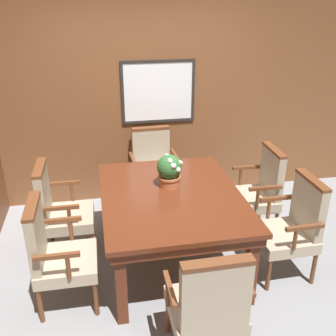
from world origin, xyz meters
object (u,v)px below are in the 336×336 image
Objects in this scene: chair_left_far at (59,208)px; chair_right_far at (259,189)px; potted_plant at (169,170)px; dining_table at (171,202)px; chair_head_near at (209,305)px; chair_head_far at (153,166)px; chair_left_near at (55,252)px; chair_right_near at (293,225)px.

chair_left_far is 1.00× the size of chair_right_far.
potted_plant is (1.10, -0.20, 0.41)m from chair_left_far.
dining_table is 1.67× the size of chair_head_near.
chair_right_far is at bearing -41.47° from chair_head_far.
chair_left_far is 1.00× the size of chair_head_far.
chair_right_far and chair_head_far have the same top height.
chair_left_far is 1.93m from chair_head_near.
chair_left_far is at bearing 169.62° from potted_plant.
chair_left_far is at bearing 160.96° from dining_table.
chair_head_near is (0.03, -1.21, -0.16)m from dining_table.
chair_head_far is (1.08, 1.61, 0.00)m from chair_left_near.
dining_table is 1.15m from chair_right_far.
chair_right_far is 1.00× the size of chair_left_near.
potted_plant is at bearing 83.82° from dining_table.
chair_right_near is 3.08× the size of potted_plant.
potted_plant reaches higher than chair_head_near.
chair_head_far is at bearing -127.32° from chair_right_far.
chair_left_far is 1.00× the size of chair_head_near.
chair_right_near is (1.06, 0.84, 0.00)m from chair_head_near.
dining_table is at bearing -89.10° from chair_head_near.
chair_head_far is 3.08× the size of potted_plant.
chair_head_far is at bearing -147.07° from chair_right_near.
chair_right_near and chair_head_far have the same top height.
chair_left_near is at bearing -160.38° from dining_table.
chair_head_far is at bearing -33.32° from chair_left_near.
chair_head_near is (-1.04, -1.60, 0.00)m from chair_right_far.
chair_right_far is 1.91m from chair_head_near.
chair_left_far is 3.08× the size of potted_plant.
chair_left_far and chair_head_far have the same top height.
chair_head_near is 1.44m from potted_plant.
chair_left_far is 2.29m from chair_right_near.
chair_right_far is 1.00× the size of chair_head_near.
chair_head_far is at bearing 89.05° from dining_table.
chair_head_near is (1.11, -1.58, 0.00)m from chair_left_far.
chair_right_far and chair_head_near have the same top height.
chair_right_near is 1.00× the size of chair_left_near.
chair_right_far is 0.76m from chair_right_near.
dining_table is at bearing -69.82° from chair_left_near.
dining_table is at bearing -108.28° from chair_left_far.
dining_table is at bearing -96.18° from potted_plant.
dining_table is 1.67× the size of chair_head_far.
chair_head_near reaches higher than dining_table.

